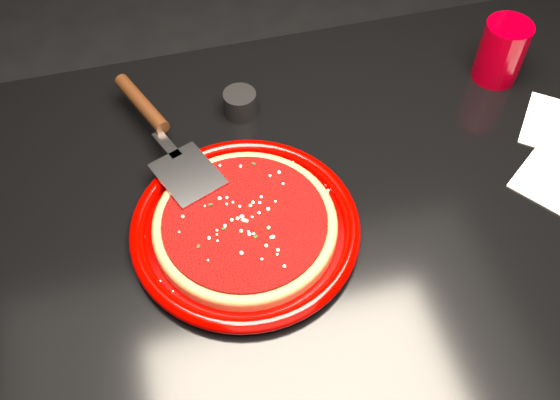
% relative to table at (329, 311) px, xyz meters
% --- Properties ---
extents(floor, '(4.00, 4.00, 0.01)m').
position_rel_table_xyz_m(floor, '(0.00, 0.00, -0.38)').
color(floor, black).
rests_on(floor, ground).
extents(table, '(1.20, 0.80, 0.75)m').
position_rel_table_xyz_m(table, '(0.00, 0.00, 0.00)').
color(table, black).
rests_on(table, floor).
extents(plate, '(0.35, 0.35, 0.02)m').
position_rel_table_xyz_m(plate, '(-0.16, -0.02, 0.39)').
color(plate, '#750100').
rests_on(plate, table).
extents(pizza_crust, '(0.28, 0.28, 0.01)m').
position_rel_table_xyz_m(pizza_crust, '(-0.16, -0.02, 0.39)').
color(pizza_crust, brown).
rests_on(pizza_crust, plate).
extents(pizza_crust_rim, '(0.28, 0.28, 0.02)m').
position_rel_table_xyz_m(pizza_crust_rim, '(-0.16, -0.02, 0.40)').
color(pizza_crust_rim, brown).
rests_on(pizza_crust_rim, plate).
extents(pizza_sauce, '(0.25, 0.25, 0.01)m').
position_rel_table_xyz_m(pizza_sauce, '(-0.16, -0.02, 0.40)').
color(pizza_sauce, '#6B0A09').
rests_on(pizza_sauce, plate).
extents(parmesan_dusting, '(0.23, 0.23, 0.01)m').
position_rel_table_xyz_m(parmesan_dusting, '(-0.16, -0.02, 0.41)').
color(parmesan_dusting, '#F9EEC3').
rests_on(parmesan_dusting, plate).
extents(basil_flecks, '(0.21, 0.21, 0.00)m').
position_rel_table_xyz_m(basil_flecks, '(-0.16, -0.02, 0.41)').
color(basil_flecks, black).
rests_on(basil_flecks, plate).
extents(pizza_server, '(0.22, 0.35, 0.03)m').
position_rel_table_xyz_m(pizza_server, '(-0.25, 0.16, 0.42)').
color(pizza_server, silver).
rests_on(pizza_server, plate).
extents(cup, '(0.08, 0.08, 0.11)m').
position_rel_table_xyz_m(cup, '(0.34, 0.19, 0.43)').
color(cup, '#88000C').
rests_on(cup, table).
extents(ramekin, '(0.07, 0.07, 0.04)m').
position_rel_table_xyz_m(ramekin, '(-0.11, 0.22, 0.40)').
color(ramekin, black).
rests_on(ramekin, table).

